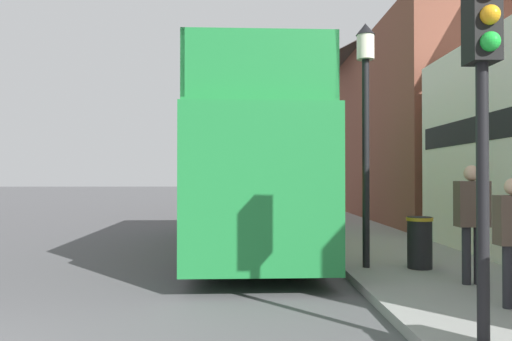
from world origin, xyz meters
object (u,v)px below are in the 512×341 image
object	(u,v)px
parked_car_ahead_of_bus	(263,205)
lamp_post_third	(291,144)
litter_bin	(420,241)
pedestrian_third	(472,213)
tour_bus	(250,173)
lamp_post_nearest	(366,98)
lamp_post_second	(309,139)
traffic_signal	(483,75)

from	to	relation	value
parked_car_ahead_of_bus	lamp_post_third	distance (m)	7.82
lamp_post_third	litter_bin	world-z (taller)	lamp_post_third
parked_car_ahead_of_bus	lamp_post_third	bearing A→B (deg)	76.25
pedestrian_third	tour_bus	bearing A→B (deg)	126.18
lamp_post_nearest	lamp_post_second	xyz separation A→B (m)	(0.11, 8.81, -0.09)
tour_bus	lamp_post_second	bearing A→B (deg)	67.40
tour_bus	lamp_post_nearest	world-z (taller)	lamp_post_nearest
tour_bus	parked_car_ahead_of_bus	distance (m)	7.55
tour_bus	litter_bin	xyz separation A→B (m)	(3.04, -3.27, -1.25)
traffic_signal	lamp_post_nearest	distance (m)	4.33
tour_bus	lamp_post_third	xyz separation A→B (m)	(2.33, 14.48, 1.70)
litter_bin	traffic_signal	bearing A→B (deg)	-101.39
pedestrian_third	litter_bin	distance (m)	1.52
lamp_post_nearest	lamp_post_third	bearing A→B (deg)	89.24
traffic_signal	litter_bin	world-z (taller)	traffic_signal
litter_bin	lamp_post_third	bearing A→B (deg)	92.30
traffic_signal	lamp_post_third	bearing A→B (deg)	89.66
parked_car_ahead_of_bus	lamp_post_third	xyz separation A→B (m)	(1.76, 7.05, 2.88)
parked_car_ahead_of_bus	lamp_post_nearest	distance (m)	10.98
pedestrian_third	lamp_post_second	size ratio (longest dim) A/B	0.42
pedestrian_third	lamp_post_nearest	world-z (taller)	lamp_post_nearest
parked_car_ahead_of_bus	litter_bin	bearing A→B (deg)	-76.73
lamp_post_nearest	lamp_post_second	size ratio (longest dim) A/B	1.04
traffic_signal	litter_bin	distance (m)	4.78
tour_bus	lamp_post_third	size ratio (longest dim) A/B	1.90
parked_car_ahead_of_bus	pedestrian_third	distance (m)	12.39
tour_bus	pedestrian_third	bearing A→B (deg)	-55.21
traffic_signal	lamp_post_nearest	size ratio (longest dim) A/B	0.81
parked_car_ahead_of_bus	lamp_post_second	distance (m)	3.43
parked_car_ahead_of_bus	pedestrian_third	xyz separation A→B (m)	(2.81, -12.05, 0.54)
lamp_post_nearest	lamp_post_third	size ratio (longest dim) A/B	0.89
lamp_post_third	traffic_signal	bearing A→B (deg)	-90.34
traffic_signal	lamp_post_second	world-z (taller)	lamp_post_second
lamp_post_second	litter_bin	distance (m)	9.32
lamp_post_nearest	traffic_signal	bearing A→B (deg)	-88.60
lamp_post_second	litter_bin	world-z (taller)	lamp_post_second
parked_car_ahead_of_bus	pedestrian_third	world-z (taller)	pedestrian_third
pedestrian_third	lamp_post_nearest	bearing A→B (deg)	131.00
parked_car_ahead_of_bus	lamp_post_nearest	size ratio (longest dim) A/B	0.88
pedestrian_third	litter_bin	bearing A→B (deg)	104.11
lamp_post_second	litter_bin	xyz separation A→B (m)	(0.84, -8.94, -2.52)
litter_bin	lamp_post_nearest	bearing A→B (deg)	172.42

